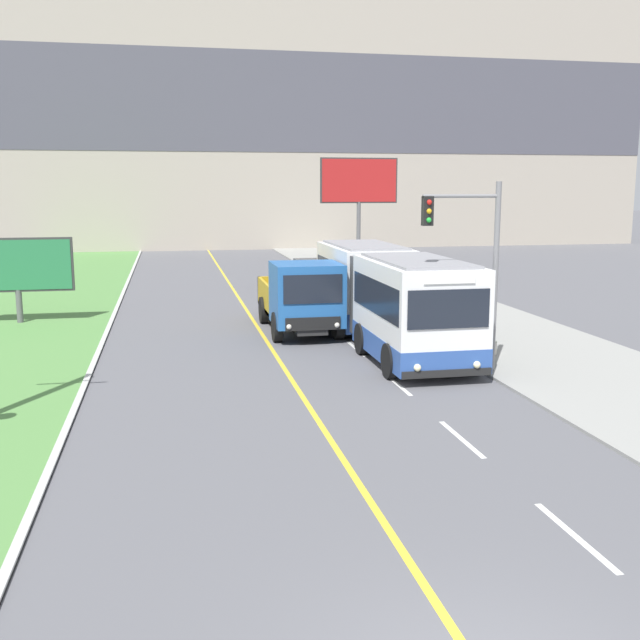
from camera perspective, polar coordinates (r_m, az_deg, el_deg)
lane_marking_centre at (r=10.56m, az=10.63°, el=-20.08°), size 2.88×140.00×0.01m
apartment_block_background at (r=68.57m, az=-8.97°, el=15.37°), size 80.00×8.04×23.51m
city_bus at (r=25.43m, az=5.12°, el=1.76°), size 2.73×11.59×3.19m
dump_truck at (r=26.91m, az=-1.33°, el=1.64°), size 2.46×6.46×2.69m
car_distant at (r=40.17m, az=-0.68°, el=3.51°), size 1.80×4.30×1.45m
traffic_light_mast at (r=21.38m, az=11.62°, el=5.05°), size 2.28×0.32×5.45m
billboard_large at (r=44.67m, az=2.98°, el=10.18°), size 4.62×0.24×6.99m
billboard_small at (r=31.48m, az=-22.11°, el=3.80°), size 4.25×0.24×3.36m
planter_round_near at (r=24.19m, az=12.29°, el=-1.51°), size 0.90×0.90×1.01m
planter_round_second at (r=27.58m, az=9.08°, el=0.09°), size 0.94×0.94×1.10m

